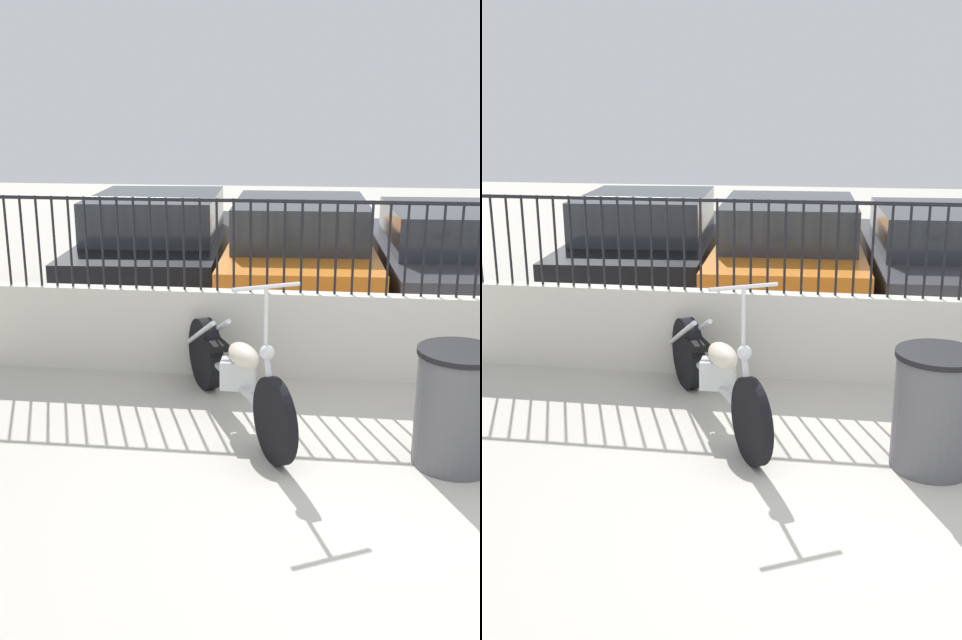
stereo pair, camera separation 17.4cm
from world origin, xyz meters
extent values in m
plane|color=#B7B2A5|center=(0.00, 0.00, 0.00)|extent=(40.00, 40.00, 0.00)
cube|color=beige|center=(0.00, 2.31, 0.42)|extent=(8.12, 0.18, 0.84)
cylinder|color=black|center=(-3.66, 2.31, 1.27)|extent=(0.02, 0.02, 0.88)
cylinder|color=black|center=(-3.50, 2.31, 1.27)|extent=(0.02, 0.02, 0.88)
cylinder|color=black|center=(-3.34, 2.31, 1.27)|extent=(0.02, 0.02, 0.88)
cylinder|color=black|center=(-3.19, 2.31, 1.27)|extent=(0.02, 0.02, 0.88)
cylinder|color=black|center=(-3.03, 2.31, 1.27)|extent=(0.02, 0.02, 0.88)
cylinder|color=black|center=(-2.87, 2.31, 1.27)|extent=(0.02, 0.02, 0.88)
cylinder|color=black|center=(-2.71, 2.31, 1.27)|extent=(0.02, 0.02, 0.88)
cylinder|color=black|center=(-2.55, 2.31, 1.27)|extent=(0.02, 0.02, 0.88)
cylinder|color=black|center=(-2.39, 2.31, 1.27)|extent=(0.02, 0.02, 0.88)
cylinder|color=black|center=(-2.23, 2.31, 1.27)|extent=(0.02, 0.02, 0.88)
cylinder|color=black|center=(-2.07, 2.31, 1.27)|extent=(0.02, 0.02, 0.88)
cylinder|color=black|center=(-1.91, 2.31, 1.27)|extent=(0.02, 0.02, 0.88)
cylinder|color=black|center=(-1.75, 2.31, 1.27)|extent=(0.02, 0.02, 0.88)
cylinder|color=black|center=(-1.59, 2.31, 1.27)|extent=(0.02, 0.02, 0.88)
cylinder|color=black|center=(-1.43, 2.31, 1.27)|extent=(0.02, 0.02, 0.88)
cylinder|color=black|center=(-1.27, 2.31, 1.27)|extent=(0.02, 0.02, 0.88)
cylinder|color=black|center=(-1.11, 2.31, 1.27)|extent=(0.02, 0.02, 0.88)
cylinder|color=black|center=(-0.96, 2.31, 1.27)|extent=(0.02, 0.02, 0.88)
cylinder|color=black|center=(-0.80, 2.31, 1.27)|extent=(0.02, 0.02, 0.88)
cylinder|color=black|center=(-0.64, 2.31, 1.27)|extent=(0.02, 0.02, 0.88)
cylinder|color=black|center=(-0.48, 2.31, 1.27)|extent=(0.02, 0.02, 0.88)
cylinder|color=black|center=(-0.32, 2.31, 1.27)|extent=(0.02, 0.02, 0.88)
cylinder|color=black|center=(-0.16, 2.31, 1.27)|extent=(0.02, 0.02, 0.88)
cylinder|color=black|center=(0.00, 2.31, 1.27)|extent=(0.02, 0.02, 0.88)
cylinder|color=black|center=(0.16, 2.31, 1.27)|extent=(0.02, 0.02, 0.88)
cylinder|color=black|center=(0.32, 2.31, 1.27)|extent=(0.02, 0.02, 0.88)
cylinder|color=black|center=(0.48, 2.31, 1.27)|extent=(0.02, 0.02, 0.88)
cylinder|color=black|center=(0.64, 2.31, 1.27)|extent=(0.02, 0.02, 0.88)
cylinder|color=black|center=(0.00, 2.31, 1.70)|extent=(8.12, 0.04, 0.04)
cylinder|color=black|center=(-0.90, 0.51, 0.33)|extent=(0.37, 0.61, 0.65)
cylinder|color=black|center=(-1.65, 1.92, 0.33)|extent=(0.42, 0.65, 0.67)
cylinder|color=#B7BABF|center=(-1.27, 1.21, 0.33)|extent=(0.74, 1.32, 0.06)
cube|color=silver|center=(-1.25, 1.17, 0.43)|extent=(0.28, 0.18, 0.24)
ellipsoid|color=beige|center=(-1.19, 1.06, 0.63)|extent=(0.38, 0.48, 0.18)
cube|color=black|center=(-1.51, 1.65, 0.51)|extent=(0.27, 0.32, 0.06)
cylinder|color=silver|center=(-0.94, 0.59, 0.58)|extent=(0.14, 0.22, 0.51)
sphere|color=silver|center=(-0.97, 0.64, 0.81)|extent=(0.11, 0.11, 0.11)
cylinder|color=silver|center=(-0.98, 0.67, 1.06)|extent=(0.03, 0.03, 0.46)
cylinder|color=silver|center=(-0.98, 0.67, 1.29)|extent=(0.47, 0.27, 0.03)
cylinder|color=silver|center=(-1.69, 1.84, 0.55)|extent=(0.41, 0.72, 0.45)
cylinder|color=silver|center=(-1.56, 1.91, 0.55)|extent=(0.41, 0.72, 0.45)
cylinder|color=#56565B|center=(0.40, 0.65, 0.42)|extent=(0.59, 0.59, 0.84)
cylinder|color=black|center=(0.40, 0.65, 0.86)|extent=(0.62, 0.62, 0.04)
cylinder|color=black|center=(-3.77, 6.54, 0.32)|extent=(0.15, 0.65, 0.64)
cylinder|color=black|center=(-2.09, 6.66, 0.32)|extent=(0.15, 0.65, 0.64)
cylinder|color=black|center=(-3.58, 3.83, 0.32)|extent=(0.15, 0.65, 0.64)
cylinder|color=black|center=(-1.90, 3.95, 0.32)|extent=(0.15, 0.65, 0.64)
cube|color=black|center=(-2.84, 5.25, 0.56)|extent=(2.10, 4.50, 0.64)
cube|color=#2D3338|center=(-2.82, 5.03, 1.15)|extent=(1.76, 2.21, 0.55)
cylinder|color=black|center=(-1.78, 6.10, 0.32)|extent=(0.13, 0.64, 0.64)
cylinder|color=black|center=(-0.13, 6.17, 0.32)|extent=(0.13, 0.64, 0.64)
cylinder|color=black|center=(-1.68, 3.48, 0.32)|extent=(0.13, 0.64, 0.64)
cylinder|color=black|center=(-0.03, 3.54, 0.32)|extent=(0.13, 0.64, 0.64)
cube|color=orange|center=(-0.90, 4.82, 0.57)|extent=(1.93, 4.30, 0.67)
cube|color=#2D3338|center=(-0.89, 4.61, 1.17)|extent=(1.67, 2.09, 0.52)
cylinder|color=black|center=(0.10, 6.40, 0.32)|extent=(0.14, 0.64, 0.64)
cylinder|color=black|center=(0.21, 3.68, 0.32)|extent=(0.14, 0.64, 0.64)
cube|color=#38383D|center=(0.99, 5.07, 0.54)|extent=(1.95, 4.47, 0.60)
cube|color=#2D3338|center=(1.00, 4.85, 1.09)|extent=(1.68, 2.17, 0.50)
camera|label=1|loc=(-0.57, -4.24, 2.51)|focal=40.00mm
camera|label=2|loc=(-0.40, -4.22, 2.51)|focal=40.00mm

